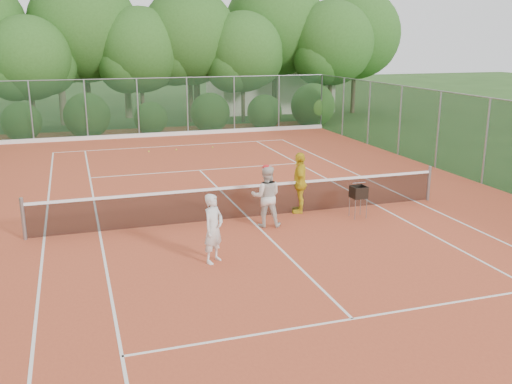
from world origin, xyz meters
TOP-DOWN VIEW (x-y plane):
  - ground at (0.00, 0.00)m, footprint 120.00×120.00m
  - clay_court at (0.00, 0.00)m, footprint 18.00×36.00m
  - club_building at (9.00, 24.00)m, footprint 8.00×5.00m
  - tennis_net at (0.00, 0.00)m, footprint 11.97×0.10m
  - player_white at (-1.73, -2.94)m, footprint 0.70×0.67m
  - player_center_grp at (0.25, -0.84)m, footprint 0.96×0.84m
  - player_yellow at (1.59, 0.08)m, footprint 0.80×1.13m
  - ball_hopper at (2.99, -0.91)m, footprint 0.40×0.40m
  - stray_ball_a at (-0.12, 10.75)m, footprint 0.07×0.07m
  - stray_ball_b at (-1.38, 10.72)m, footprint 0.07×0.07m
  - stray_ball_c at (1.61, 10.84)m, footprint 0.07×0.07m
  - court_markings at (0.00, 0.00)m, footprint 11.03×23.83m
  - fence_back at (0.00, 15.00)m, footprint 18.07×0.07m
  - tropical_treeline at (1.43, 20.22)m, footprint 32.10×8.49m

SIDE VIEW (x-z plane):
  - ground at x=0.00m, z-range 0.00..0.00m
  - clay_court at x=0.00m, z-range 0.00..0.02m
  - court_markings at x=0.00m, z-range 0.02..0.03m
  - stray_ball_a at x=-0.12m, z-range 0.02..0.09m
  - stray_ball_b at x=-1.38m, z-range 0.02..0.09m
  - stray_ball_c at x=1.61m, z-range 0.02..0.09m
  - tennis_net at x=0.00m, z-range -0.02..1.08m
  - ball_hopper at x=2.99m, z-range 0.29..1.20m
  - player_white at x=-1.73m, z-range 0.02..1.62m
  - player_center_grp at x=0.25m, z-range 0.01..1.72m
  - player_yellow at x=1.59m, z-range 0.02..1.81m
  - club_building at x=9.00m, z-range 0.00..3.00m
  - fence_back at x=0.00m, z-range 0.02..3.02m
  - tropical_treeline at x=1.43m, z-range -2.40..12.63m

